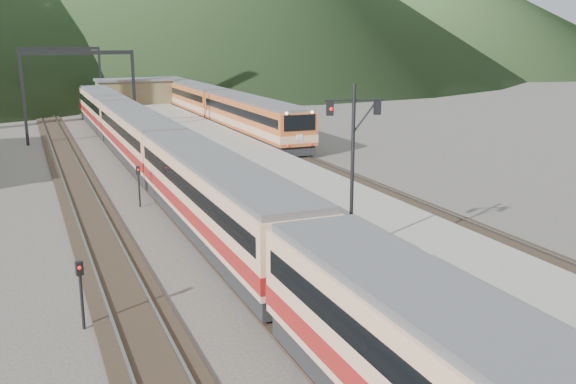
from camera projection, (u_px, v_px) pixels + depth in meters
name	position (u px, v px, depth m)	size (l,w,h in m)	color
track_main	(148.00, 170.00, 44.80)	(2.60, 200.00, 0.23)	black
track_far	(73.00, 176.00, 42.93)	(2.60, 200.00, 0.23)	black
track_second	(298.00, 158.00, 49.10)	(2.60, 200.00, 0.23)	black
platform	(233.00, 163.00, 45.00)	(8.00, 100.00, 1.00)	gray
gantry_near	(79.00, 79.00, 55.90)	(9.55, 0.25, 8.00)	black
gantry_far	(60.00, 67.00, 78.33)	(9.55, 0.25, 8.00)	black
station_shed	(134.00, 91.00, 80.41)	(9.40, 4.40, 3.10)	brown
main_train	(168.00, 159.00, 38.11)	(2.92, 80.01, 3.56)	#DFAC83
second_train	(193.00, 97.00, 77.09)	(3.12, 63.89, 3.81)	#C15E29
signal_mast	(353.00, 151.00, 23.96)	(2.16, 0.65, 6.43)	black
short_signal_b	(139.00, 181.00, 34.94)	(0.25, 0.21, 2.27)	black
short_signal_c	(81.00, 286.00, 20.14)	(0.25, 0.21, 2.27)	black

